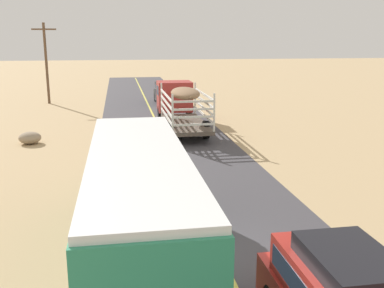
% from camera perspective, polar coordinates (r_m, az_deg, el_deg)
% --- Properties ---
extents(ground_plane, '(240.00, 240.00, 0.00)m').
position_cam_1_polar(ground_plane, '(12.94, 3.64, -14.28)').
color(ground_plane, tan).
extents(road_surface, '(8.00, 120.00, 0.02)m').
position_cam_1_polar(road_surface, '(12.94, 3.64, -14.24)').
color(road_surface, '#423F44').
rests_on(road_surface, ground).
extents(road_centre_line, '(0.16, 117.60, 0.00)m').
position_cam_1_polar(road_centre_line, '(12.93, 3.64, -14.19)').
color(road_centre_line, '#D8CC4C').
rests_on(road_centre_line, road_surface).
extents(livestock_truck, '(2.53, 9.70, 3.02)m').
position_cam_1_polar(livestock_truck, '(31.08, -1.79, 5.67)').
color(livestock_truck, '#B2332D').
rests_on(livestock_truck, road_surface).
extents(bus, '(2.54, 10.00, 3.21)m').
position_cam_1_polar(bus, '(11.80, -6.89, -7.88)').
color(bus, '#2D8C66').
rests_on(bus, road_surface).
extents(car_far, '(1.90, 4.62, 1.93)m').
position_cam_1_polar(car_far, '(42.06, -3.45, 6.74)').
color(car_far, black).
rests_on(car_far, road_surface).
extents(power_pole_mid, '(2.20, 0.24, 7.47)m').
position_cam_1_polar(power_pole_mid, '(43.92, -18.40, 10.22)').
color(power_pole_mid, brown).
rests_on(power_pole_mid, ground).
extents(boulder_near_shoulder, '(1.29, 1.29, 0.70)m').
position_cam_1_polar(boulder_near_shoulder, '(27.53, -20.29, 0.76)').
color(boulder_near_shoulder, gray).
rests_on(boulder_near_shoulder, ground).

